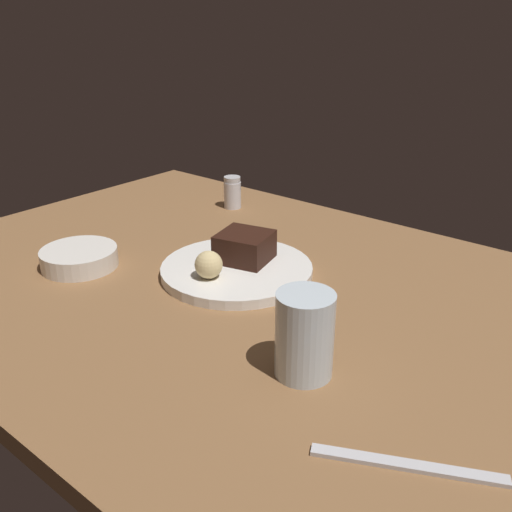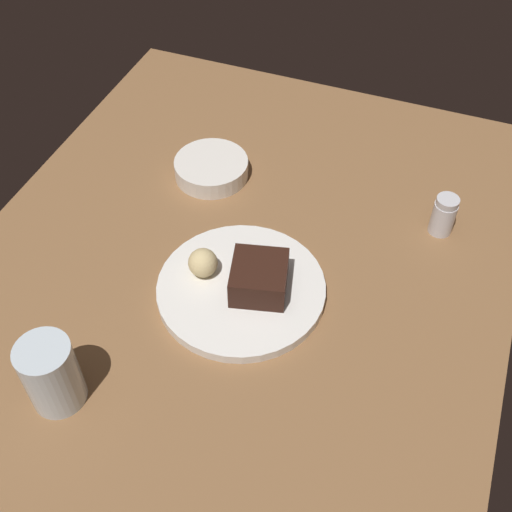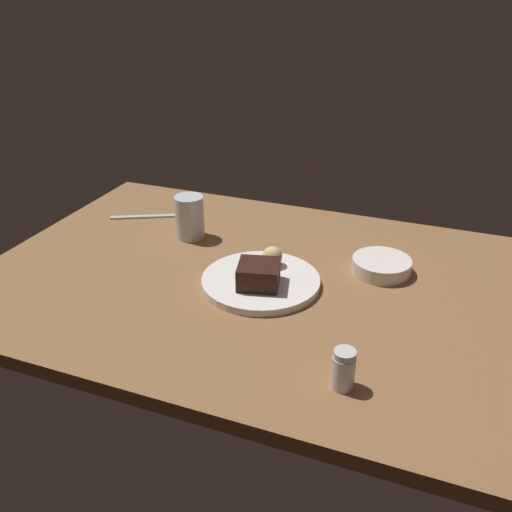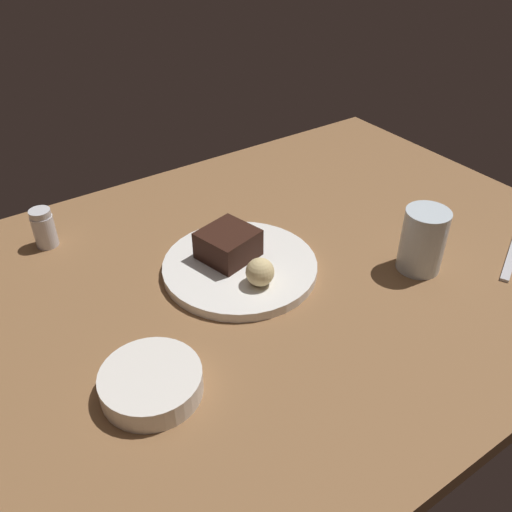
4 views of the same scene
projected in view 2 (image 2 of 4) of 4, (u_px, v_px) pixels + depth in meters
The scene contains 7 objects.
dining_table at pixel (219, 305), 98.21cm from camera, with size 120.00×84.00×3.00cm, color brown.
dessert_plate at pixel (241, 289), 97.30cm from camera, with size 25.41×25.41×1.64cm, color white.
chocolate_cake_slice at pixel (259, 278), 94.58cm from camera, with size 8.45×8.09×4.82cm, color black.
bread_roll at pixel (203, 263), 96.74cm from camera, with size 4.48×4.48×4.48cm, color #DBC184.
salt_shaker at pixel (444, 215), 104.07cm from camera, with size 3.83×3.83×7.07cm.
water_glass at pixel (51, 374), 82.12cm from camera, with size 7.17×7.17×10.83cm, color silver.
side_bowl at pixel (211, 168), 114.64cm from camera, with size 13.06×13.06×3.24cm, color white.
Camera 2 is at (-54.03, -26.69, 79.61)cm, focal length 45.41 mm.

